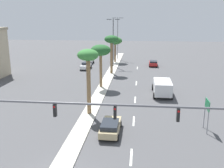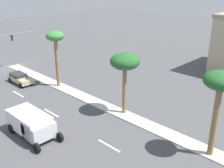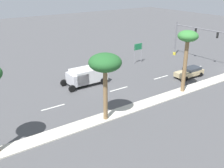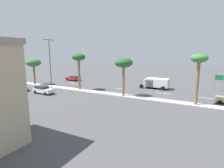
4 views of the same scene
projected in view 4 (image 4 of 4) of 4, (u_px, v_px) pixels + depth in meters
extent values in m
plane|color=#4C4C4F|center=(126.00, 96.00, 33.44)|extent=(160.00, 160.00, 0.00)
cube|color=beige|center=(94.00, 92.00, 36.76)|extent=(1.80, 64.21, 0.12)
cube|color=silver|center=(208.00, 98.00, 31.94)|extent=(0.20, 2.80, 0.01)
cube|color=silver|center=(163.00, 93.00, 35.52)|extent=(0.20, 2.80, 0.01)
cube|color=silver|center=(121.00, 89.00, 39.83)|extent=(0.20, 2.80, 0.01)
cube|color=silver|center=(72.00, 83.00, 46.18)|extent=(0.20, 2.80, 0.01)
cylinder|color=gray|center=(223.00, 83.00, 36.83)|extent=(0.10, 0.10, 3.36)
cylinder|color=gray|center=(215.00, 83.00, 37.54)|extent=(0.10, 0.10, 3.36)
cube|color=#19723F|center=(219.00, 78.00, 36.97)|extent=(0.08, 1.69, 1.04)
cylinder|color=olive|center=(197.00, 83.00, 27.41)|extent=(0.48, 0.48, 6.61)
ellipsoid|color=#387F38|center=(199.00, 58.00, 26.73)|extent=(2.44, 2.44, 1.34)
cylinder|color=olive|center=(123.00, 81.00, 32.83)|extent=(0.44, 0.44, 5.45)
ellipsoid|color=#235B28|center=(124.00, 63.00, 32.23)|extent=(3.20, 3.20, 1.76)
cylinder|color=olive|center=(79.00, 75.00, 38.17)|extent=(0.50, 0.50, 6.32)
ellipsoid|color=#235B28|center=(79.00, 57.00, 37.51)|extent=(2.78, 2.78, 1.53)
cylinder|color=brown|center=(34.00, 75.00, 44.04)|extent=(0.43, 0.43, 4.64)
ellipsoid|color=#2D6B2D|center=(33.00, 63.00, 43.51)|extent=(3.43, 3.43, 1.89)
cylinder|color=#515459|center=(50.00, 63.00, 41.02)|extent=(0.20, 0.20, 10.59)
cube|color=#515459|center=(45.00, 40.00, 39.30)|extent=(1.10, 0.24, 0.16)
cube|color=#515459|center=(52.00, 40.00, 40.86)|extent=(1.10, 0.24, 0.16)
cylinder|color=gray|center=(21.00, 61.00, 45.93)|extent=(0.20, 0.20, 10.78)
cube|color=gray|center=(16.00, 40.00, 44.19)|extent=(1.10, 0.24, 0.16)
cube|color=gray|center=(22.00, 40.00, 45.75)|extent=(1.10, 0.24, 0.16)
cube|color=#B2B2B7|center=(19.00, 88.00, 37.69)|extent=(1.99, 4.18, 0.57)
cube|color=#262B33|center=(17.00, 85.00, 37.85)|extent=(1.76, 2.31, 0.49)
cylinder|color=black|center=(28.00, 89.00, 37.81)|extent=(0.23, 0.64, 0.64)
cylinder|color=black|center=(20.00, 91.00, 36.27)|extent=(0.23, 0.64, 0.64)
cylinder|color=black|center=(19.00, 88.00, 39.22)|extent=(0.23, 0.64, 0.64)
cylinder|color=black|center=(11.00, 89.00, 37.68)|extent=(0.23, 0.64, 0.64)
cube|color=red|center=(73.00, 78.00, 50.49)|extent=(1.94, 4.17, 0.63)
cube|color=#262B33|center=(75.00, 77.00, 50.14)|extent=(1.70, 2.31, 0.38)
cylinder|color=black|center=(67.00, 79.00, 50.53)|extent=(0.24, 0.65, 0.64)
cylinder|color=black|center=(71.00, 79.00, 51.99)|extent=(0.24, 0.65, 0.64)
cylinder|color=black|center=(75.00, 80.00, 49.10)|extent=(0.24, 0.65, 0.64)
cylinder|color=black|center=(79.00, 79.00, 50.57)|extent=(0.24, 0.65, 0.64)
cylinder|color=black|center=(220.00, 102.00, 28.39)|extent=(0.23, 0.64, 0.64)
cylinder|color=black|center=(220.00, 100.00, 29.86)|extent=(0.23, 0.64, 0.64)
cube|color=silver|center=(44.00, 90.00, 35.23)|extent=(1.83, 4.24, 0.68)
cube|color=#262B33|center=(42.00, 87.00, 35.38)|extent=(1.61, 2.34, 0.49)
cylinder|color=black|center=(52.00, 92.00, 35.28)|extent=(0.24, 0.65, 0.64)
cylinder|color=black|center=(46.00, 94.00, 33.87)|extent=(0.24, 0.65, 0.64)
cylinder|color=black|center=(42.00, 90.00, 36.71)|extent=(0.24, 0.65, 0.64)
cylinder|color=black|center=(35.00, 92.00, 35.30)|extent=(0.24, 0.65, 0.64)
cube|color=silver|center=(150.00, 83.00, 40.54)|extent=(2.45, 2.24, 1.48)
cube|color=silver|center=(157.00, 83.00, 39.69)|extent=(2.45, 4.76, 1.80)
cylinder|color=black|center=(142.00, 86.00, 40.28)|extent=(0.28, 0.90, 0.90)
cylinder|color=black|center=(145.00, 84.00, 42.40)|extent=(0.28, 0.90, 0.90)
cylinder|color=black|center=(163.00, 88.00, 38.08)|extent=(0.28, 0.90, 0.90)
cylinder|color=black|center=(166.00, 86.00, 40.20)|extent=(0.28, 0.90, 0.90)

